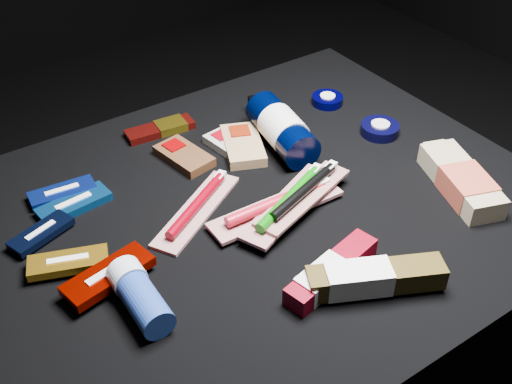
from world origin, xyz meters
TOP-DOWN VIEW (x-y plane):
  - ground at (0.00, 0.00)m, footprint 3.00×3.00m
  - cloth_table at (0.00, 0.00)m, footprint 0.98×0.78m
  - luna_bar_0 at (-0.24, 0.17)m, footprint 0.13×0.06m
  - luna_bar_1 at (-0.25, 0.21)m, footprint 0.11×0.05m
  - luna_bar_2 at (-0.32, 0.12)m, footprint 0.11×0.07m
  - luna_bar_3 at (-0.31, 0.03)m, footprint 0.12×0.08m
  - luna_bar_4 at (-0.27, -0.03)m, footprint 0.14×0.08m
  - clif_bar_0 at (-0.03, 0.19)m, footprint 0.08×0.12m
  - clif_bar_1 at (0.06, 0.17)m, footprint 0.07×0.11m
  - clif_bar_2 at (0.08, 0.15)m, footprint 0.11×0.14m
  - power_bar at (-0.01, 0.29)m, footprint 0.14×0.05m
  - lotion_bottle at (0.15, 0.12)m, footprint 0.10×0.23m
  - cream_tin_upper at (0.32, 0.19)m, footprint 0.06×0.06m
  - cream_tin_lower at (0.33, 0.05)m, footprint 0.07×0.07m
  - bodywash_bottle at (0.32, -0.16)m, footprint 0.12×0.21m
  - deodorant_stick at (-0.25, -0.09)m, footprint 0.05×0.12m
  - toothbrush_pack_0 at (-0.08, 0.04)m, footprint 0.21×0.15m
  - toothbrush_pack_1 at (0.03, -0.04)m, footprint 0.24×0.06m
  - toothbrush_pack_2 at (0.05, -0.04)m, footprint 0.23×0.14m
  - toothbrush_pack_3 at (0.07, -0.05)m, footprint 0.22×0.11m
  - toothpaste_carton_red at (-0.00, -0.20)m, footprint 0.18×0.08m
  - toothpaste_carton_green at (0.03, -0.25)m, footprint 0.20×0.13m

SIDE VIEW (x-z plane):
  - ground at x=0.00m, z-range 0.00..0.00m
  - cloth_table at x=0.00m, z-range 0.00..0.40m
  - luna_bar_0 at x=-0.24m, z-range 0.40..0.42m
  - power_bar at x=-0.01m, z-range 0.40..0.42m
  - clif_bar_1 at x=0.06m, z-range 0.40..0.42m
  - toothbrush_pack_0 at x=-0.08m, z-range 0.40..0.42m
  - clif_bar_0 at x=-0.03m, z-range 0.40..0.42m
  - cream_tin_upper at x=0.32m, z-range 0.40..0.42m
  - luna_bar_1 at x=-0.25m, z-range 0.40..0.42m
  - clif_bar_2 at x=0.08m, z-range 0.40..0.42m
  - cream_tin_lower at x=0.33m, z-range 0.40..0.42m
  - luna_bar_2 at x=-0.32m, z-range 0.40..0.42m
  - luna_bar_3 at x=-0.31m, z-range 0.41..0.42m
  - toothpaste_carton_red at x=0.00m, z-range 0.40..0.43m
  - toothbrush_pack_1 at x=0.03m, z-range 0.40..0.43m
  - luna_bar_4 at x=-0.27m, z-range 0.41..0.43m
  - bodywash_bottle at x=0.32m, z-range 0.40..0.44m
  - toothbrush_pack_2 at x=0.05m, z-range 0.41..0.44m
  - toothpaste_carton_green at x=0.03m, z-range 0.40..0.44m
  - deodorant_stick at x=-0.25m, z-range 0.40..0.45m
  - toothbrush_pack_3 at x=0.07m, z-range 0.42..0.44m
  - lotion_bottle at x=0.15m, z-range 0.40..0.47m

